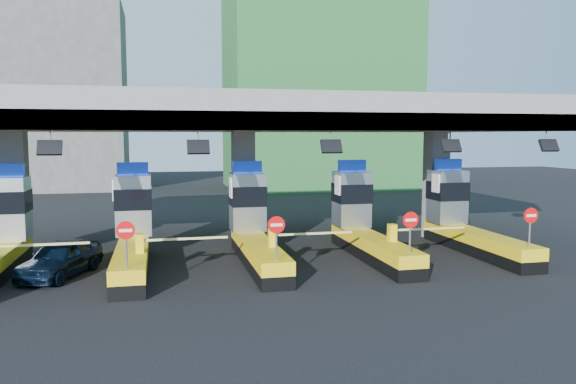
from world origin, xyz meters
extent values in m
plane|color=black|center=(0.00, 0.00, 0.00)|extent=(120.00, 120.00, 0.00)
cube|color=slate|center=(0.00, 3.00, 6.25)|extent=(28.00, 12.00, 1.50)
cube|color=#4C4C49|center=(0.00, -2.70, 5.85)|extent=(28.00, 0.60, 0.70)
cube|color=slate|center=(-10.00, 3.00, 2.75)|extent=(1.00, 1.00, 5.50)
cube|color=slate|center=(0.00, 3.00, 2.75)|extent=(1.00, 1.00, 5.50)
cube|color=slate|center=(10.00, 3.00, 2.75)|extent=(1.00, 1.00, 5.50)
cylinder|color=slate|center=(-7.50, -2.70, 5.25)|extent=(0.06, 0.06, 0.50)
cube|color=black|center=(-7.50, -2.90, 4.90)|extent=(0.80, 0.38, 0.54)
cylinder|color=slate|center=(-2.50, -2.70, 5.25)|extent=(0.06, 0.06, 0.50)
cube|color=black|center=(-2.50, -2.90, 4.90)|extent=(0.80, 0.38, 0.54)
cylinder|color=slate|center=(2.50, -2.70, 5.25)|extent=(0.06, 0.06, 0.50)
cube|color=black|center=(2.50, -2.90, 4.90)|extent=(0.80, 0.38, 0.54)
cylinder|color=slate|center=(7.50, -2.70, 5.25)|extent=(0.06, 0.06, 0.50)
cube|color=black|center=(7.50, -2.90, 4.90)|extent=(0.80, 0.38, 0.54)
cylinder|color=slate|center=(12.00, -2.70, 5.25)|extent=(0.06, 0.06, 0.50)
cube|color=black|center=(12.00, -2.90, 4.90)|extent=(0.80, 0.38, 0.54)
cube|color=#9EA3A8|center=(-10.00, 1.80, 2.30)|extent=(1.50, 1.50, 2.60)
cube|color=black|center=(-10.00, 1.78, 2.60)|extent=(1.56, 1.56, 0.90)
cube|color=#0C2DBF|center=(-10.00, 1.80, 3.88)|extent=(1.30, 0.35, 0.55)
cube|color=white|center=(-8.00, -2.20, 1.45)|extent=(3.20, 0.08, 0.08)
cube|color=black|center=(-5.00, -1.00, 0.25)|extent=(1.20, 8.00, 0.50)
cube|color=#E5B70C|center=(-5.00, -1.00, 0.75)|extent=(1.20, 8.00, 0.50)
cube|color=#9EA3A8|center=(-5.00, 1.80, 2.30)|extent=(1.50, 1.50, 2.60)
cube|color=black|center=(-5.00, 1.78, 2.60)|extent=(1.56, 1.56, 0.90)
cube|color=#0C2DBF|center=(-5.00, 1.80, 3.88)|extent=(1.30, 0.35, 0.55)
cube|color=white|center=(-5.80, 1.50, 3.00)|extent=(0.06, 0.70, 0.90)
cylinder|color=slate|center=(-5.00, -4.60, 1.65)|extent=(0.07, 0.07, 1.30)
cylinder|color=red|center=(-5.00, -4.63, 2.25)|extent=(0.60, 0.04, 0.60)
cube|color=white|center=(-5.00, -4.65, 2.25)|extent=(0.42, 0.02, 0.10)
cube|color=#E5B70C|center=(-4.65, -2.20, 1.35)|extent=(0.30, 0.35, 0.70)
cube|color=white|center=(-3.00, -2.20, 1.45)|extent=(3.20, 0.08, 0.08)
cube|color=black|center=(0.00, -1.00, 0.25)|extent=(1.20, 8.00, 0.50)
cube|color=#E5B70C|center=(0.00, -1.00, 0.75)|extent=(1.20, 8.00, 0.50)
cube|color=#9EA3A8|center=(0.00, 1.80, 2.30)|extent=(1.50, 1.50, 2.60)
cube|color=black|center=(0.00, 1.78, 2.60)|extent=(1.56, 1.56, 0.90)
cube|color=#0C2DBF|center=(0.00, 1.80, 3.88)|extent=(1.30, 0.35, 0.55)
cube|color=white|center=(-0.80, 1.50, 3.00)|extent=(0.06, 0.70, 0.90)
cylinder|color=slate|center=(0.00, -4.60, 1.65)|extent=(0.07, 0.07, 1.30)
cylinder|color=red|center=(0.00, -4.63, 2.25)|extent=(0.60, 0.04, 0.60)
cube|color=white|center=(0.00, -4.65, 2.25)|extent=(0.42, 0.02, 0.10)
cube|color=#E5B70C|center=(0.35, -2.20, 1.35)|extent=(0.30, 0.35, 0.70)
cube|color=white|center=(2.00, -2.20, 1.45)|extent=(3.20, 0.08, 0.08)
cube|color=black|center=(5.00, -1.00, 0.25)|extent=(1.20, 8.00, 0.50)
cube|color=#E5B70C|center=(5.00, -1.00, 0.75)|extent=(1.20, 8.00, 0.50)
cube|color=#9EA3A8|center=(5.00, 1.80, 2.30)|extent=(1.50, 1.50, 2.60)
cube|color=black|center=(5.00, 1.78, 2.60)|extent=(1.56, 1.56, 0.90)
cube|color=#0C2DBF|center=(5.00, 1.80, 3.88)|extent=(1.30, 0.35, 0.55)
cube|color=white|center=(4.20, 1.50, 3.00)|extent=(0.06, 0.70, 0.90)
cylinder|color=slate|center=(5.00, -4.60, 1.65)|extent=(0.07, 0.07, 1.30)
cylinder|color=red|center=(5.00, -4.63, 2.25)|extent=(0.60, 0.04, 0.60)
cube|color=white|center=(5.00, -4.65, 2.25)|extent=(0.42, 0.02, 0.10)
cube|color=#E5B70C|center=(5.35, -2.20, 1.35)|extent=(0.30, 0.35, 0.70)
cube|color=white|center=(7.00, -2.20, 1.45)|extent=(3.20, 0.08, 0.08)
cube|color=black|center=(10.00, -1.00, 0.25)|extent=(1.20, 8.00, 0.50)
cube|color=#E5B70C|center=(10.00, -1.00, 0.75)|extent=(1.20, 8.00, 0.50)
cube|color=#9EA3A8|center=(10.00, 1.80, 2.30)|extent=(1.50, 1.50, 2.60)
cube|color=black|center=(10.00, 1.78, 2.60)|extent=(1.56, 1.56, 0.90)
cube|color=#0C2DBF|center=(10.00, 1.80, 3.88)|extent=(1.30, 0.35, 0.55)
cube|color=white|center=(9.20, 1.50, 3.00)|extent=(0.06, 0.70, 0.90)
cylinder|color=slate|center=(10.00, -4.60, 1.65)|extent=(0.07, 0.07, 1.30)
cylinder|color=red|center=(10.00, -4.63, 2.25)|extent=(0.60, 0.04, 0.60)
cube|color=white|center=(10.00, -4.65, 2.25)|extent=(0.42, 0.02, 0.10)
cube|color=#E5B70C|center=(10.35, -2.20, 1.35)|extent=(0.30, 0.35, 0.70)
cube|color=white|center=(12.00, -2.20, 1.45)|extent=(3.20, 0.08, 0.08)
cube|color=#1E5926|center=(12.00, 32.00, 14.00)|extent=(18.00, 12.00, 28.00)
cube|color=#4C4C49|center=(-14.00, 36.00, 9.00)|extent=(14.00, 10.00, 18.00)
imported|color=black|center=(-7.60, -1.10, 0.70)|extent=(3.10, 4.46, 1.41)
camera|label=1|loc=(-3.92, -23.31, 5.33)|focal=35.00mm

